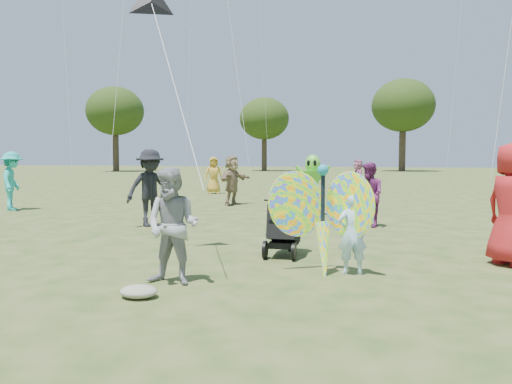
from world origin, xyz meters
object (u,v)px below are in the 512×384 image
crowd_j (358,176)px  alien_kite (313,181)px  crowd_a (512,204)px  child_girl (352,234)px  adult_man (173,226)px  crowd_g (214,175)px  crowd_i (12,181)px  jogging_stroller (285,219)px  crowd_b (150,188)px  butterfly_kite (323,219)px  crowd_d (232,180)px  crowd_e (369,195)px

crowd_j → alien_kite: (-0.50, -9.25, 0.18)m
crowd_j → alien_kite: alien_kite is taller
crowd_a → alien_kite: (-4.08, 5.73, 0.03)m
child_girl → adult_man: adult_man is taller
adult_man → crowd_j: 17.50m
crowd_g → crowd_i: crowd_i is taller
crowd_g → alien_kite: bearing=-76.6°
jogging_stroller → alien_kite: (-0.57, 5.94, 0.36)m
adult_man → crowd_b: bearing=122.6°
butterfly_kite → alien_kite: (-1.39, 7.07, 0.18)m
crowd_d → butterfly_kite: 10.40m
crowd_a → crowd_j: 15.41m
crowd_d → butterfly_kite: crowd_d is taller
crowd_b → jogging_stroller: (3.91, -2.58, -0.31)m
adult_man → alien_kite: alien_kite is taller
crowd_j → crowd_g: bearing=-93.7°
crowd_a → butterfly_kite: bearing=77.7°
adult_man → butterfly_kite: size_ratio=0.87×
crowd_e → alien_kite: bearing=-175.8°
crowd_g → crowd_j: bearing=-7.0°
crowd_g → child_girl: bearing=-87.5°
crowd_e → crowd_g: crowd_g is taller
adult_man → crowd_e: bearing=72.7°
alien_kite → adult_man: bearing=-92.8°
crowd_a → crowd_b: (-7.42, 2.37, -0.02)m
adult_man → crowd_g: size_ratio=0.91×
crowd_i → butterfly_kite: 12.13m
crowd_a → butterfly_kite: size_ratio=1.07×
crowd_i → jogging_stroller: (9.85, -4.65, -0.31)m
jogging_stroller → butterfly_kite: bearing=-57.5°
child_girl → jogging_stroller: size_ratio=1.06×
jogging_stroller → butterfly_kite: size_ratio=0.62×
crowd_a → crowd_i: size_ratio=1.02×
crowd_j → butterfly_kite: (0.89, -16.32, 0.00)m
crowd_j → crowd_e: bearing=-16.2°
adult_man → crowd_g: bearing=110.8°
crowd_d → jogging_stroller: 9.04m
crowd_d → crowd_g: 5.50m
child_girl → crowd_d: size_ratio=0.67×
crowd_i → crowd_j: bearing=-73.4°
crowd_d → crowd_g: crowd_d is taller
crowd_i → crowd_j: crowd_i is taller
child_girl → crowd_j: size_ratio=0.74×
crowd_b → crowd_j: crowd_b is taller
child_girl → crowd_d: (-5.01, 9.27, 0.29)m
crowd_d → crowd_g: size_ratio=1.03×
crowd_b → crowd_j: bearing=24.2°
crowd_e → crowd_d: bearing=-167.4°
crowd_i → crowd_e: bearing=-124.2°
adult_man → alien_kite: 8.24m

